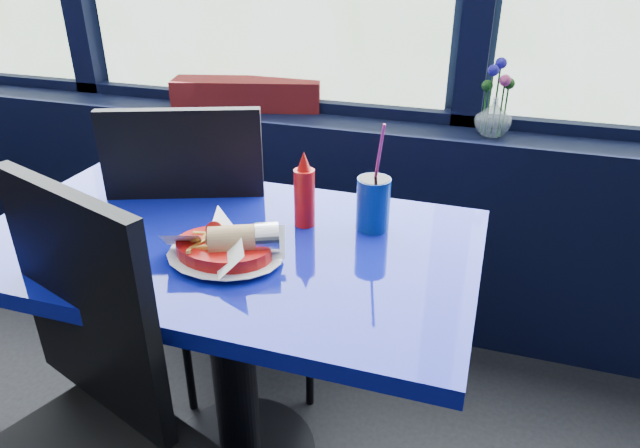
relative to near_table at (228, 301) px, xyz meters
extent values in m
cube|color=black|center=(-0.30, 0.87, -0.17)|extent=(5.00, 0.26, 0.80)
cube|color=black|center=(-0.30, 0.95, 0.24)|extent=(4.80, 0.08, 0.06)
cylinder|color=black|center=(0.00, 0.00, -0.23)|extent=(0.12, 0.12, 0.68)
cube|color=#0C148E|center=(0.00, 0.00, 0.16)|extent=(1.20, 0.70, 0.04)
cube|color=black|center=(-0.13, -0.33, 0.18)|extent=(0.42, 0.17, 0.49)
cube|color=black|center=(-0.13, 0.39, -0.09)|extent=(0.58, 0.58, 0.04)
cube|color=black|center=(-0.20, 0.19, 0.18)|extent=(0.41, 0.18, 0.49)
cylinder|color=black|center=(-0.02, 0.64, -0.34)|extent=(0.03, 0.03, 0.46)
cylinder|color=black|center=(0.12, 0.28, -0.34)|extent=(0.03, 0.03, 0.46)
cylinder|color=black|center=(-0.38, 0.50, -0.34)|extent=(0.03, 0.03, 0.46)
cylinder|color=black|center=(-0.24, 0.14, -0.34)|extent=(0.03, 0.03, 0.46)
cube|color=maroon|center=(-0.33, 0.89, 0.29)|extent=(0.57, 0.28, 0.11)
imported|color=silver|center=(0.57, 0.84, 0.29)|extent=(0.16, 0.16, 0.12)
cylinder|color=#1E5919|center=(0.55, 0.84, 0.33)|extent=(0.01, 0.01, 0.20)
sphere|color=#291FB7|center=(0.55, 0.84, 0.44)|extent=(0.04, 0.04, 0.04)
cylinder|color=#1E5919|center=(0.59, 0.83, 0.32)|extent=(0.01, 0.01, 0.17)
sphere|color=#EF468B|center=(0.59, 0.83, 0.42)|extent=(0.04, 0.04, 0.04)
cylinder|color=#1E5919|center=(0.57, 0.86, 0.34)|extent=(0.01, 0.01, 0.22)
sphere|color=#291FB7|center=(0.57, 0.86, 0.46)|extent=(0.04, 0.04, 0.04)
cylinder|color=#1E5919|center=(0.54, 0.85, 0.30)|extent=(0.01, 0.01, 0.14)
sphere|color=#1E5919|center=(0.54, 0.85, 0.39)|extent=(0.04, 0.04, 0.04)
cylinder|color=#1E5919|center=(0.61, 0.85, 0.31)|extent=(0.01, 0.01, 0.16)
sphere|color=#1E5919|center=(0.61, 0.85, 0.40)|extent=(0.04, 0.04, 0.04)
cylinder|color=red|center=(0.05, -0.09, 0.20)|extent=(0.23, 0.23, 0.04)
cylinder|color=white|center=(0.05, -0.09, 0.19)|extent=(0.22, 0.22, 0.00)
cylinder|color=white|center=(0.14, -0.06, 0.23)|extent=(0.08, 0.09, 0.07)
sphere|color=brown|center=(0.04, -0.10, 0.24)|extent=(0.05, 0.05, 0.05)
cylinder|color=#B61613|center=(0.04, -0.10, 0.26)|extent=(0.05, 0.05, 0.01)
cylinder|color=red|center=(0.16, 0.13, 0.25)|extent=(0.05, 0.05, 0.15)
cone|color=red|center=(0.16, 0.13, 0.35)|extent=(0.03, 0.03, 0.05)
cylinder|color=navy|center=(0.33, 0.16, 0.25)|extent=(0.08, 0.08, 0.13)
cylinder|color=black|center=(0.33, 0.16, 0.31)|extent=(0.07, 0.07, 0.01)
cylinder|color=#F6337D|center=(0.34, 0.15, 0.37)|extent=(0.04, 0.06, 0.18)
cube|color=white|center=(-0.28, -0.15, 0.18)|extent=(0.21, 0.21, 0.00)
camera|label=1|loc=(0.59, -1.07, 0.83)|focal=32.00mm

